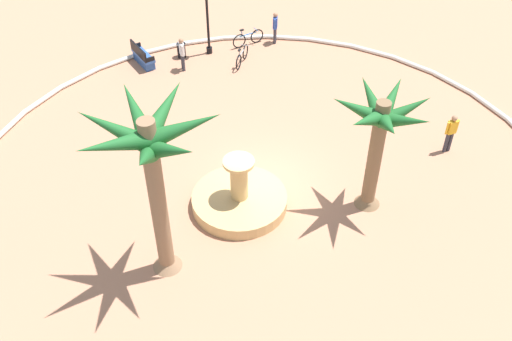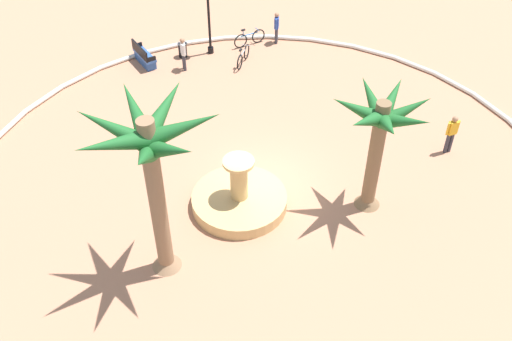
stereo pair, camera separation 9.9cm
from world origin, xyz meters
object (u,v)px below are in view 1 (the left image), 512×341
Objects in this scene: palm_tree_near_fountain at (151,159)px; palm_tree_by_curb at (380,128)px; person_cyclist_photo at (275,26)px; fountain at (240,199)px; trash_bin at (181,50)px; bicycle_red_frame at (242,56)px; person_pedestrian_stroll at (451,132)px; lamppost at (207,9)px; bicycle_by_lamppost at (248,38)px; bench_west at (143,58)px; person_cyclist_helmet at (182,53)px.

palm_tree_by_curb is at bearing -144.81° from palm_tree_near_fountain.
palm_tree_by_curb reaches higher than person_cyclist_photo.
fountain is 10.52m from trash_bin.
bicycle_red_frame is at bearing -87.32° from palm_tree_near_fountain.
palm_tree_near_fountain reaches higher than person_cyclist_photo.
trash_bin is at bearing -40.57° from palm_tree_by_curb.
person_cyclist_photo is at bearing -39.98° from person_pedestrian_stroll.
person_cyclist_photo is (-0.53, -14.65, -3.53)m from palm_tree_near_fountain.
palm_tree_near_fountain reaches higher than palm_tree_by_curb.
bicycle_by_lamppost is (-1.65, -1.13, -1.91)m from lamppost.
person_cyclist_helmet is at bearing 178.29° from bench_west.
bench_west is at bearing -32.78° from palm_tree_by_curb.
bicycle_red_frame is at bearing -51.34° from palm_tree_by_curb.
bench_west is (6.67, -8.18, 0.05)m from fountain.
person_cyclist_photo is at bearing -149.23° from bench_west.
trash_bin is 0.45× the size of person_cyclist_helmet.
person_pedestrian_stroll is (-12.23, 4.51, 0.55)m from trash_bin.
bicycle_red_frame is at bearing -76.82° from fountain.
bicycle_red_frame is at bearing 160.75° from lamppost.
trash_bin is (5.12, -9.19, 0.08)m from fountain.
bench_west is 6.56m from person_cyclist_photo.
person_cyclist_helmet is (9.05, -7.05, -2.43)m from palm_tree_by_curb.
bench_west is 0.38× the size of lamppost.
bench_west is 0.93× the size of person_cyclist_helmet.
palm_tree_near_fountain is at bearing 100.28° from lamppost.
trash_bin is 1.27m from person_cyclist_helmet.
bicycle_by_lamppost is at bearing 23.74° from person_cyclist_photo.
bicycle_by_lamppost is (-4.39, -2.80, 0.04)m from bench_west.
bicycle_by_lamppost is 0.77× the size of person_pedestrian_stroll.
fountain is 5.42m from palm_tree_by_curb.
person_pedestrian_stroll reaches higher than trash_bin.
bench_west is at bearing -50.80° from fountain.
lamppost reaches higher than person_pedestrian_stroll.
trash_bin is at bearing -73.97° from palm_tree_near_fountain.
bench_west is at bearing -65.77° from palm_tree_near_fountain.
person_cyclist_photo is at bearing -150.24° from trash_bin.
bench_west is 3.75m from lamppost.
person_cyclist_photo is 10.64m from person_pedestrian_stroll.
palm_tree_by_curb is (-4.37, -1.07, 3.02)m from fountain.
bench_west is 2.06m from person_cyclist_helmet.
person_cyclist_photo is at bearing -84.80° from fountain.
person_pedestrian_stroll reaches higher than person_cyclist_helmet.
lamppost reaches higher than bicycle_red_frame.
palm_tree_by_curb is 1.17× the size of lamppost.
person_cyclist_helmet reaches higher than bicycle_red_frame.
fountain is at bearing 111.78° from lamppost.
person_cyclist_helmet is at bearing -74.56° from palm_tree_near_fountain.
bicycle_by_lamppost is at bearing -87.17° from palm_tree_near_fountain.
palm_tree_by_curb is at bearing 133.40° from lamppost.
bench_west reaches higher than trash_bin.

